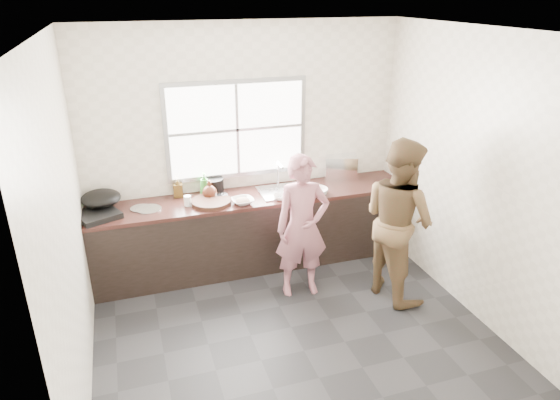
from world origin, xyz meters
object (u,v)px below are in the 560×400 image
object	(u,v)px
wok	(101,198)
pot_lid_left	(141,208)
glass_jar	(188,201)
pot_lid_right	(149,209)
woman	(302,231)
bottle_brown_short	(210,190)
bottle_brown_tall	(178,188)
dish_rack	(340,167)
bowl_crabs	(316,193)
person_side	(398,219)
burner	(98,215)
cutting_board	(211,202)
bottle_green	(204,184)
black_pot	(213,186)
bowl_mince	(243,201)
bowl_held	(281,197)
plate_food	(196,202)

from	to	relation	value
wok	pot_lid_left	xyz separation A→B (m)	(0.38, -0.09, -0.13)
glass_jar	pot_lid_right	size ratio (longest dim) A/B	0.43
woman	glass_jar	xyz separation A→B (m)	(-1.05, 0.67, 0.21)
bottle_brown_short	glass_jar	size ratio (longest dim) A/B	1.73
bottle_brown_tall	dish_rack	bearing A→B (deg)	0.00
bottle_brown_tall	bottle_brown_short	world-z (taller)	bottle_brown_tall
bowl_crabs	person_side	bearing A→B (deg)	-55.56
bowl_crabs	burner	xyz separation A→B (m)	(-2.32, 0.14, -0.00)
cutting_board	bottle_green	bearing A→B (deg)	95.78
bowl_crabs	wok	size ratio (longest dim) A/B	0.52
black_pot	dish_rack	world-z (taller)	dish_rack
wok	bowl_crabs	bearing A→B (deg)	-7.78
black_pot	glass_jar	size ratio (longest dim) A/B	2.10
bowl_mince	cutting_board	bearing A→B (deg)	161.57
bottle_brown_tall	pot_lid_left	xyz separation A→B (m)	(-0.42, -0.22, -0.10)
bowl_mince	bottle_brown_tall	xyz separation A→B (m)	(-0.63, 0.41, 0.07)
cutting_board	black_pot	size ratio (longest dim) A/B	1.86
cutting_board	dish_rack	size ratio (longest dim) A/B	1.13
cutting_board	bowl_held	size ratio (longest dim) A/B	2.08
bowl_mince	glass_jar	bearing A→B (deg)	167.00
bowl_mince	black_pot	world-z (taller)	black_pot
woman	bowl_mince	distance (m)	0.74
dish_rack	bowl_crabs	bearing A→B (deg)	-120.27
woman	burner	xyz separation A→B (m)	(-1.96, 0.65, 0.18)
pot_lid_right	cutting_board	bearing A→B (deg)	-3.46
plate_food	bowl_crabs	bearing A→B (deg)	-8.32
bowl_crabs	plate_food	world-z (taller)	bowl_crabs
black_pot	bottle_brown_tall	xyz separation A→B (m)	(-0.40, 0.00, 0.02)
bowl_mince	bottle_brown_tall	world-z (taller)	bottle_brown_tall
woman	dish_rack	bearing A→B (deg)	54.31
wok	dish_rack	distance (m)	2.76
black_pot	bottle_brown_tall	size ratio (longest dim) A/B	1.11
burner	wok	size ratio (longest dim) A/B	0.95
woman	black_pot	world-z (taller)	woman
bowl_held	pot_lid_right	xyz separation A→B (m)	(-1.40, 0.16, -0.03)
bowl_held	black_pot	world-z (taller)	black_pot
person_side	pot_lid_right	size ratio (longest dim) A/B	6.57
bottle_green	burner	xyz separation A→B (m)	(-1.13, -0.24, -0.10)
bowl_mince	bottle_brown_short	xyz separation A→B (m)	(-0.31, 0.26, 0.07)
bowl_mince	wok	world-z (taller)	wok
bowl_held	pot_lid_left	bearing A→B (deg)	171.88
bottle_brown_short	burner	size ratio (longest dim) A/B	0.50
woman	bottle_green	size ratio (longest dim) A/B	5.31
person_side	burner	world-z (taller)	person_side
wok	black_pot	bearing A→B (deg)	6.16
bottle_green	pot_lid_right	distance (m)	0.67
bowl_mince	burner	world-z (taller)	same
person_side	plate_food	bearing A→B (deg)	50.04
bowl_mince	burner	bearing A→B (deg)	175.67
cutting_board	bottle_brown_tall	xyz separation A→B (m)	(-0.31, 0.31, 0.08)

